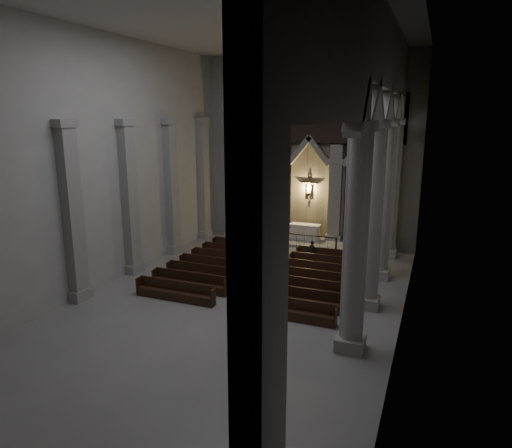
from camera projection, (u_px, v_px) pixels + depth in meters
The scene contains 11 objects.
room at pixel (237, 130), 18.83m from camera, with size 24.00×24.10×12.00m.
sanctuary_wall at pixel (310, 140), 29.47m from camera, with size 14.00×0.77×12.00m.
right_arcade at pixel (377, 124), 17.98m from camera, with size 1.00×24.00×12.00m.
left_pilasters at pixel (152, 194), 25.29m from camera, with size 0.60×13.00×8.03m.
sanctuary_step at pixel (303, 241), 30.14m from camera, with size 8.50×2.60×0.15m, color #98958E.
altar at pixel (305, 232), 30.30m from camera, with size 2.02×0.81×1.02m.
altar_rail at pixel (296, 239), 28.53m from camera, with size 5.11×0.09×1.00m.
candle_stand_left at pixel (252, 237), 29.98m from camera, with size 0.26×0.26×1.55m.
candle_stand_right at pixel (350, 247), 27.84m from camera, with size 0.21×0.21×1.24m.
pews at pixel (261, 275), 23.14m from camera, with size 9.34×8.12×0.88m.
worshipper at pixel (312, 252), 26.00m from camera, with size 0.45×0.30×1.23m, color black.
Camera 1 is at (7.91, -17.54, 8.13)m, focal length 32.00 mm.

